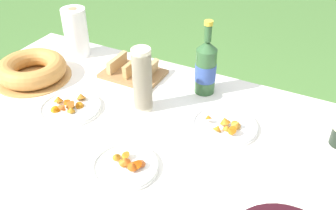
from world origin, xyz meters
name	(u,v)px	position (x,y,z in m)	size (l,w,h in m)	color
garden_table	(147,157)	(0.00, 0.00, 0.65)	(1.78, 1.07, 0.70)	brown
tablecloth	(147,146)	(0.00, 0.00, 0.69)	(1.79, 1.08, 0.10)	white
bundt_cake	(32,69)	(-0.65, 0.15, 0.75)	(0.32, 0.32, 0.09)	#B78447
cup_stack	(142,80)	(-0.11, 0.17, 0.83)	(0.07, 0.07, 0.25)	beige
cider_bottle_green	(206,67)	(0.05, 0.39, 0.82)	(0.08, 0.08, 0.31)	#2D562D
snack_plate_near	(127,166)	(0.00, -0.13, 0.72)	(0.21, 0.21, 0.05)	white
snack_plate_left	(70,107)	(-0.36, 0.04, 0.72)	(0.23, 0.23, 0.06)	white
snack_plate_right	(225,125)	(0.21, 0.20, 0.72)	(0.24, 0.24, 0.06)	white
paper_towel_roll	(76,32)	(-0.61, 0.42, 0.82)	(0.11, 0.11, 0.23)	white
bread_board	(133,71)	(-0.27, 0.36, 0.73)	(0.26, 0.18, 0.07)	olive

